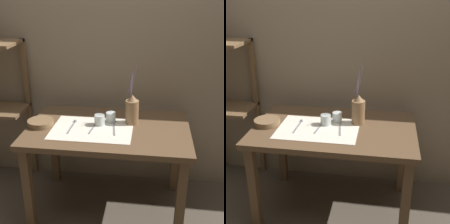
{
  "view_description": "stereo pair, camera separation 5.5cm",
  "coord_description": "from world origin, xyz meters",
  "views": [
    {
      "loc": [
        0.29,
        -2.01,
        1.67
      ],
      "look_at": [
        0.03,
        0.0,
        0.83
      ],
      "focal_mm": 50.0,
      "sensor_mm": 36.0,
      "label": 1
    },
    {
      "loc": [
        0.35,
        -2.01,
        1.67
      ],
      "look_at": [
        0.03,
        0.0,
        0.83
      ],
      "focal_mm": 50.0,
      "sensor_mm": 36.0,
      "label": 2
    }
  ],
  "objects": [
    {
      "name": "spoon_inner",
      "position": [
        -0.26,
        0.01,
        0.71
      ],
      "size": [
        0.02,
        0.21,
        0.02
      ],
      "color": "gray",
      "rests_on": "wooden_table"
    },
    {
      "name": "wooden_shelf_unit",
      "position": [
        -0.97,
        0.3,
        0.86
      ],
      "size": [
        0.45,
        0.34,
        1.25
      ],
      "color": "brown",
      "rests_on": "ground_plane"
    },
    {
      "name": "stone_wall_back",
      "position": [
        0.0,
        0.48,
        1.2
      ],
      "size": [
        7.0,
        0.06,
        2.4
      ],
      "color": "gray",
      "rests_on": "ground_plane"
    },
    {
      "name": "fork_outer",
      "position": [
        0.05,
        -0.04,
        0.71
      ],
      "size": [
        0.04,
        0.2,
        0.0
      ],
      "color": "gray",
      "rests_on": "wooden_table"
    },
    {
      "name": "glass_tumbler_near",
      "position": [
        -0.07,
        0.03,
        0.75
      ],
      "size": [
        0.08,
        0.08,
        0.08
      ],
      "color": "silver",
      "rests_on": "wooden_table"
    },
    {
      "name": "wooden_bowl",
      "position": [
        -0.49,
        -0.03,
        0.73
      ],
      "size": [
        0.19,
        0.19,
        0.04
      ],
      "color": "brown",
      "rests_on": "wooden_table"
    },
    {
      "name": "ground_plane",
      "position": [
        0.0,
        0.0,
        0.0
      ],
      "size": [
        12.0,
        12.0,
        0.0
      ],
      "primitive_type": "plane",
      "color": "brown"
    },
    {
      "name": "pitcher_with_flowers",
      "position": [
        0.16,
        0.09,
        0.81
      ],
      "size": [
        0.1,
        0.1,
        0.44
      ],
      "color": "olive",
      "rests_on": "wooden_table"
    },
    {
      "name": "glass_tumbler_far",
      "position": [
        0.01,
        0.09,
        0.75
      ],
      "size": [
        0.07,
        0.07,
        0.07
      ],
      "color": "silver",
      "rests_on": "wooden_table"
    },
    {
      "name": "linen_cloth",
      "position": [
        -0.11,
        -0.05,
        0.71
      ],
      "size": [
        0.57,
        0.4,
        0.0
      ],
      "color": "silver",
      "rests_on": "wooden_table"
    },
    {
      "name": "knife_center",
      "position": [
        -0.11,
        -0.03,
        0.71
      ],
      "size": [
        0.03,
        0.2,
        0.0
      ],
      "color": "gray",
      "rests_on": "wooden_table"
    },
    {
      "name": "wooden_table",
      "position": [
        0.0,
        0.0,
        0.61
      ],
      "size": [
        1.16,
        0.73,
        0.71
      ],
      "color": "brown",
      "rests_on": "ground_plane"
    }
  ]
}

